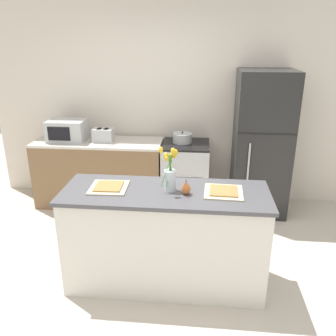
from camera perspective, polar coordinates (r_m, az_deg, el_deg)
The scene contains 13 objects.
ground_plane at distance 3.55m, azimuth -0.42°, elevation -17.53°, with size 10.00×10.00×0.00m, color beige.
back_wall at distance 4.86m, azimuth 2.06°, elevation 10.54°, with size 5.20×0.08×2.70m.
kitchen_island at distance 3.28m, azimuth -0.44°, elevation -11.11°, with size 1.80×0.66×0.93m.
back_counter at distance 4.91m, azimuth -10.84°, elevation -0.72°, with size 1.68×0.60×0.89m.
stove_range at distance 4.72m, azimuth 2.82°, elevation -1.24°, with size 0.60×0.61×0.89m.
refrigerator at distance 4.63m, azimuth 14.77°, elevation 3.71°, with size 0.68×0.67×1.81m.
flower_vase at distance 3.02m, azimuth 0.30°, elevation -1.05°, with size 0.16×0.13×0.41m.
pear_figurine at distance 2.99m, azimuth 2.91°, elevation -3.30°, with size 0.08×0.08×0.13m.
plate_setting_left at distance 3.17m, azimuth -9.47°, elevation -3.03°, with size 0.34×0.34×0.02m.
plate_setting_right at distance 3.07m, azimuth 8.91°, elevation -3.76°, with size 0.34×0.34×0.02m.
toaster at distance 4.71m, azimuth -10.35°, elevation 5.22°, with size 0.28×0.18×0.17m.
cooking_pot at distance 4.60m, azimuth 2.32°, elevation 4.86°, with size 0.25×0.25×0.15m.
microwave at distance 4.86m, azimuth -15.85°, elevation 5.84°, with size 0.48×0.37×0.27m.
Camera 1 is at (0.30, -2.78, 2.18)m, focal length 38.00 mm.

